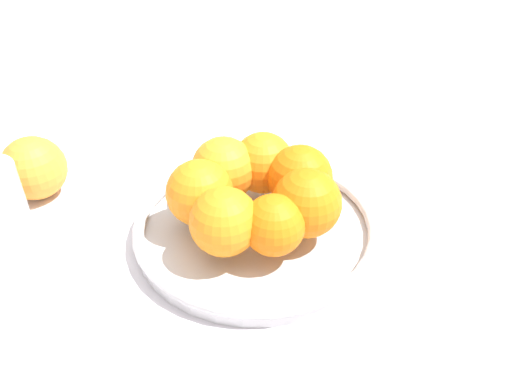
% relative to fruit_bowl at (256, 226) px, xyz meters
% --- Properties ---
extents(ground_plane, '(4.00, 4.00, 0.00)m').
position_rel_fruit_bowl_xyz_m(ground_plane, '(0.00, 0.00, -0.01)').
color(ground_plane, silver).
extents(fruit_bowl, '(0.29, 0.29, 0.03)m').
position_rel_fruit_bowl_xyz_m(fruit_bowl, '(0.00, 0.00, 0.00)').
color(fruit_bowl, silver).
rests_on(fruit_bowl, ground_plane).
extents(orange_pile, '(0.19, 0.19, 0.08)m').
position_rel_fruit_bowl_xyz_m(orange_pile, '(0.00, -0.00, 0.05)').
color(orange_pile, orange).
rests_on(orange_pile, fruit_bowl).
extents(stray_orange, '(0.08, 0.08, 0.08)m').
position_rel_fruit_bowl_xyz_m(stray_orange, '(0.21, 0.21, 0.03)').
color(stray_orange, orange).
rests_on(stray_orange, ground_plane).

